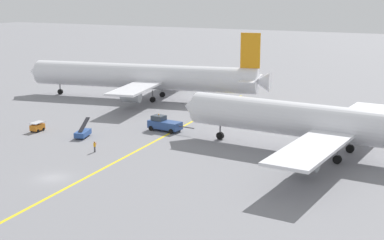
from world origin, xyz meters
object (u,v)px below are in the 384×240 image
at_px(airliner_at_gate_left, 144,77).
at_px(airliner_being_pushed, 328,124).
at_px(pushback_tug, 164,124).
at_px(gse_belt_loader_portside, 83,133).
at_px(ground_crew_marshaller_foreground, 95,146).
at_px(gse_baggage_cart_trailing, 37,127).

xyz_separation_m(airliner_at_gate_left, airliner_being_pushed, (50.34, -26.81, -0.25)).
height_order(pushback_tug, gse_belt_loader_portside, pushback_tug).
height_order(airliner_at_gate_left, airliner_being_pushed, airliner_being_pushed).
bearing_deg(ground_crew_marshaller_foreground, airliner_being_pushed, 24.63).
bearing_deg(pushback_tug, airliner_being_pushed, -3.83).
bearing_deg(airliner_at_gate_left, pushback_tug, -51.25).
distance_m(airliner_being_pushed, ground_crew_marshaller_foreground, 36.74).
distance_m(gse_belt_loader_portside, ground_crew_marshaller_foreground, 9.95).
distance_m(airliner_being_pushed, gse_baggage_cart_trailing, 51.79).
bearing_deg(gse_baggage_cart_trailing, airliner_being_pushed, 10.12).
bearing_deg(airliner_being_pushed, ground_crew_marshaller_foreground, -155.37).
relative_size(airliner_being_pushed, pushback_tug, 5.39).
bearing_deg(airliner_being_pushed, gse_baggage_cart_trailing, -169.88).
distance_m(pushback_tug, gse_belt_loader_portside, 14.83).
distance_m(airliner_at_gate_left, airliner_being_pushed, 57.04).
height_order(airliner_being_pushed, gse_belt_loader_portside, airliner_being_pushed).
xyz_separation_m(airliner_being_pushed, ground_crew_marshaller_foreground, (-33.18, -15.21, -4.17)).
relative_size(airliner_at_gate_left, ground_crew_marshaller_foreground, 34.26).
height_order(airliner_at_gate_left, ground_crew_marshaller_foreground, airliner_at_gate_left).
distance_m(gse_baggage_cart_trailing, ground_crew_marshaller_foreground, 18.67).
xyz_separation_m(pushback_tug, gse_belt_loader_portside, (-10.23, -10.72, -0.47)).
height_order(airliner_being_pushed, pushback_tug, airliner_being_pushed).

